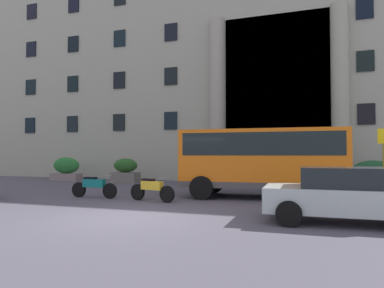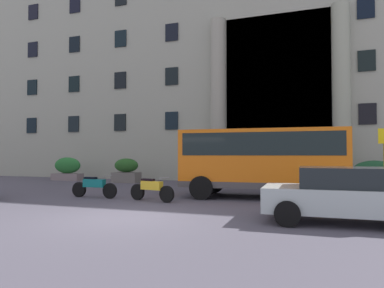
{
  "view_description": "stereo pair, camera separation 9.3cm",
  "coord_description": "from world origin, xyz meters",
  "views": [
    {
      "loc": [
        4.7,
        -8.31,
        1.71
      ],
      "look_at": [
        0.23,
        5.03,
        2.15
      ],
      "focal_mm": 32.14,
      "sensor_mm": 36.0,
      "label": 1
    },
    {
      "loc": [
        4.79,
        -8.28,
        1.71
      ],
      "look_at": [
        0.23,
        5.03,
        2.15
      ],
      "focal_mm": 32.14,
      "sensor_mm": 36.0,
      "label": 2
    }
  ],
  "objects": [
    {
      "name": "parked_sedan_second",
      "position": [
        5.6,
        1.11,
        0.72
      ],
      "size": [
        3.94,
        2.04,
        1.4
      ],
      "rotation": [
        0.0,
        0.0,
        0.01
      ],
      "color": "#AEB9B7",
      "rests_on": "ground_plane"
    },
    {
      "name": "motorcycle_near_kerb",
      "position": [
        -3.38,
        3.42,
        0.46
      ],
      "size": [
        2.05,
        0.55,
        0.89
      ],
      "rotation": [
        0.0,
        0.0,
        -0.02
      ],
      "color": "black",
      "rests_on": "ground_plane"
    },
    {
      "name": "hedge_planter_entrance_left",
      "position": [
        -1.54,
        10.68,
        0.75
      ],
      "size": [
        1.69,
        0.9,
        1.55
      ],
      "color": "gray",
      "rests_on": "ground_plane"
    },
    {
      "name": "ground_plane",
      "position": [
        0.0,
        0.0,
        -0.06
      ],
      "size": [
        80.0,
        64.0,
        0.12
      ],
      "primitive_type": "cube",
      "color": "#4A4651"
    },
    {
      "name": "office_building_facade",
      "position": [
        0.01,
        17.47,
        9.06
      ],
      "size": [
        39.36,
        9.74,
        18.14
      ],
      "color": "#9C9D8B",
      "rests_on": "ground_plane"
    },
    {
      "name": "orange_minibus",
      "position": [
        3.0,
        5.5,
        1.61
      ],
      "size": [
        6.38,
        2.85,
        2.69
      ],
      "rotation": [
        0.0,
        0.0,
        0.06
      ],
      "color": "orange",
      "rests_on": "ground_plane"
    },
    {
      "name": "hedge_planter_entrance_right",
      "position": [
        -5.88,
        10.38,
        0.71
      ],
      "size": [
        1.65,
        0.89,
        1.48
      ],
      "color": "#69635E",
      "rests_on": "ground_plane"
    },
    {
      "name": "motorcycle_far_end",
      "position": [
        -0.77,
        3.25,
        0.46
      ],
      "size": [
        1.94,
        0.68,
        0.89
      ],
      "rotation": [
        0.0,
        0.0,
        -0.23
      ],
      "color": "black",
      "rests_on": "ground_plane"
    },
    {
      "name": "hedge_planter_far_west",
      "position": [
        7.85,
        10.82,
        0.69
      ],
      "size": [
        2.01,
        0.97,
        1.42
      ],
      "color": "slate",
      "rests_on": "ground_plane"
    },
    {
      "name": "hedge_planter_far_east",
      "position": [
        -10.47,
        10.67,
        0.74
      ],
      "size": [
        2.08,
        0.77,
        1.53
      ],
      "color": "gray",
      "rests_on": "ground_plane"
    }
  ]
}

